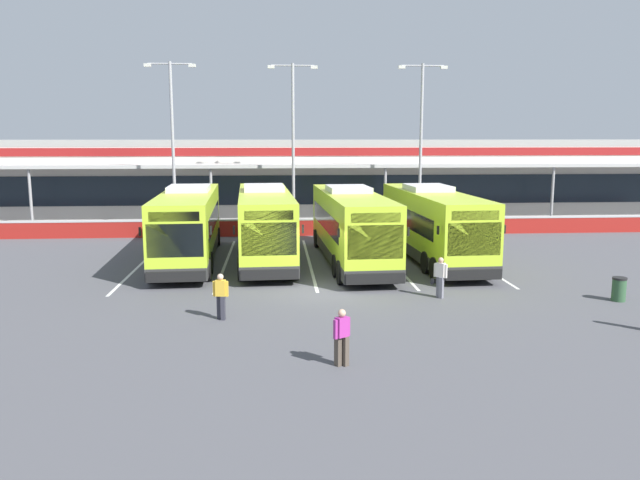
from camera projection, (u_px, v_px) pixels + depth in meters
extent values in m
plane|color=#4C4C51|center=(317.00, 290.00, 26.00)|extent=(200.00, 200.00, 0.00)
cube|color=beige|center=(295.00, 179.00, 52.12)|extent=(70.00, 10.00, 5.50)
cube|color=#19232D|center=(298.00, 190.00, 47.26)|extent=(66.00, 0.08, 2.20)
cube|color=maroon|center=(297.00, 152.00, 46.78)|extent=(68.00, 0.08, 0.60)
cube|color=beige|center=(298.00, 166.00, 45.49)|extent=(67.00, 3.00, 0.24)
cube|color=gray|center=(295.00, 143.00, 51.63)|extent=(70.00, 10.00, 0.50)
cylinder|color=#999999|center=(31.00, 198.00, 43.35)|extent=(0.20, 0.20, 4.20)
cylinder|color=#999999|center=(211.00, 196.00, 44.22)|extent=(0.20, 0.20, 4.20)
cylinder|color=#999999|center=(385.00, 195.00, 45.08)|extent=(0.20, 0.20, 4.20)
cylinder|color=#999999|center=(552.00, 194.00, 45.95)|extent=(0.20, 0.20, 4.20)
cube|color=maroon|center=(302.00, 228.00, 40.19)|extent=(60.00, 0.36, 1.00)
cube|color=#B2B2B2|center=(302.00, 219.00, 40.10)|extent=(60.00, 0.40, 0.10)
cube|color=#B7DB2D|center=(188.00, 224.00, 31.67)|extent=(3.08, 12.10, 3.19)
cube|color=#333333|center=(189.00, 250.00, 31.89)|extent=(3.10, 12.12, 0.56)
cube|color=black|center=(189.00, 218.00, 32.02)|extent=(3.01, 9.71, 0.96)
cube|color=black|center=(175.00, 241.00, 25.82)|extent=(2.31, 0.20, 1.40)
cube|color=black|center=(174.00, 217.00, 25.64)|extent=(2.05, 0.17, 0.40)
cube|color=silver|center=(189.00, 188.00, 32.37)|extent=(2.17, 2.89, 0.28)
cube|color=black|center=(176.00, 277.00, 25.95)|extent=(2.45, 0.27, 0.44)
cube|color=black|center=(211.00, 230.00, 26.27)|extent=(0.09, 0.12, 0.36)
cube|color=black|center=(140.00, 232.00, 25.94)|extent=(0.09, 0.12, 0.36)
cylinder|color=black|center=(217.00, 237.00, 36.54)|extent=(0.37, 1.05, 1.04)
cylinder|color=black|center=(175.00, 237.00, 36.27)|extent=(0.37, 1.05, 1.04)
cylinder|color=black|center=(209.00, 263.00, 28.90)|extent=(0.37, 1.05, 1.04)
cylinder|color=black|center=(156.00, 264.00, 28.63)|extent=(0.37, 1.05, 1.04)
cylinder|color=black|center=(207.00, 269.00, 27.53)|extent=(0.37, 1.05, 1.04)
cylinder|color=black|center=(152.00, 271.00, 27.25)|extent=(0.37, 1.05, 1.04)
cube|color=#B7DB2D|center=(265.00, 223.00, 32.07)|extent=(3.08, 12.10, 3.19)
cube|color=#333333|center=(265.00, 248.00, 32.28)|extent=(3.10, 12.12, 0.56)
cube|color=black|center=(265.00, 217.00, 32.42)|extent=(3.01, 9.71, 0.96)
cube|color=black|center=(269.00, 239.00, 26.21)|extent=(2.31, 0.20, 1.40)
cube|color=black|center=(269.00, 215.00, 26.04)|extent=(2.05, 0.17, 0.40)
cube|color=silver|center=(264.00, 188.00, 32.76)|extent=(2.17, 2.89, 0.28)
cube|color=black|center=(270.00, 275.00, 26.35)|extent=(2.45, 0.27, 0.44)
cube|color=black|center=(303.00, 229.00, 26.66)|extent=(0.09, 0.12, 0.36)
cube|color=black|center=(234.00, 230.00, 26.33)|extent=(0.09, 0.12, 0.36)
cylinder|color=black|center=(283.00, 235.00, 36.94)|extent=(0.37, 1.05, 1.04)
cylinder|color=black|center=(243.00, 236.00, 36.67)|extent=(0.37, 1.05, 1.04)
cylinder|color=black|center=(293.00, 261.00, 29.29)|extent=(0.37, 1.05, 1.04)
cylinder|color=black|center=(242.00, 263.00, 29.02)|extent=(0.37, 1.05, 1.04)
cylinder|color=black|center=(295.00, 267.00, 27.92)|extent=(0.37, 1.05, 1.04)
cylinder|color=black|center=(241.00, 269.00, 27.65)|extent=(0.37, 1.05, 1.04)
cube|color=#B7DB2D|center=(351.00, 225.00, 31.31)|extent=(3.08, 12.10, 3.19)
cube|color=#333333|center=(351.00, 251.00, 31.52)|extent=(3.10, 12.12, 0.56)
cube|color=black|center=(350.00, 219.00, 31.66)|extent=(3.01, 9.71, 0.96)
cube|color=black|center=(375.00, 242.00, 25.46)|extent=(2.31, 0.20, 1.40)
cube|color=black|center=(376.00, 218.00, 25.28)|extent=(2.05, 0.17, 0.40)
cube|color=silver|center=(348.00, 189.00, 32.01)|extent=(2.17, 2.89, 0.28)
cube|color=black|center=(375.00, 279.00, 25.59)|extent=(2.45, 0.27, 0.44)
cube|color=black|center=(408.00, 232.00, 25.91)|extent=(0.09, 0.12, 0.36)
cube|color=black|center=(339.00, 233.00, 25.58)|extent=(0.09, 0.12, 0.36)
cylinder|color=black|center=(358.00, 238.00, 36.18)|extent=(0.37, 1.05, 1.04)
cylinder|color=black|center=(317.00, 238.00, 35.91)|extent=(0.37, 1.05, 1.04)
cylinder|color=black|center=(388.00, 265.00, 28.54)|extent=(0.37, 1.05, 1.04)
cylinder|color=black|center=(337.00, 266.00, 28.27)|extent=(0.37, 1.05, 1.04)
cylinder|color=black|center=(396.00, 271.00, 27.16)|extent=(0.37, 1.05, 1.04)
cylinder|color=black|center=(341.00, 273.00, 26.89)|extent=(0.37, 1.05, 1.04)
cube|color=#B7DB2D|center=(433.00, 223.00, 32.06)|extent=(3.08, 12.10, 3.19)
cube|color=#333333|center=(432.00, 248.00, 32.27)|extent=(3.10, 12.12, 0.56)
cube|color=black|center=(430.00, 217.00, 32.41)|extent=(3.01, 9.71, 0.96)
cube|color=black|center=(474.00, 239.00, 26.20)|extent=(2.31, 0.20, 1.40)
cube|color=black|center=(475.00, 215.00, 26.03)|extent=(2.05, 0.17, 0.40)
cube|color=silver|center=(428.00, 188.00, 32.75)|extent=(2.17, 2.89, 0.28)
cube|color=black|center=(474.00, 275.00, 26.34)|extent=(2.45, 0.27, 0.44)
cube|color=black|center=(504.00, 229.00, 26.65)|extent=(0.09, 0.12, 0.36)
cube|color=black|center=(438.00, 230.00, 26.32)|extent=(0.09, 0.12, 0.36)
cylinder|color=black|center=(429.00, 235.00, 36.93)|extent=(0.37, 1.05, 1.04)
cylinder|color=black|center=(389.00, 236.00, 36.66)|extent=(0.37, 1.05, 1.04)
cylinder|color=black|center=(476.00, 261.00, 29.28)|extent=(0.37, 1.05, 1.04)
cylinder|color=black|center=(427.00, 263.00, 29.01)|extent=(0.37, 1.05, 1.04)
cylinder|color=black|center=(488.00, 268.00, 27.91)|extent=(0.37, 1.05, 1.04)
cylinder|color=black|center=(436.00, 269.00, 27.64)|extent=(0.37, 1.05, 1.04)
cube|color=silver|center=(141.00, 264.00, 31.32)|extent=(0.14, 13.00, 0.01)
cube|color=silver|center=(226.00, 263.00, 31.61)|extent=(0.14, 13.00, 0.01)
cube|color=silver|center=(309.00, 261.00, 31.91)|extent=(0.14, 13.00, 0.01)
cube|color=silver|center=(391.00, 260.00, 32.20)|extent=(0.14, 13.00, 0.01)
cube|color=silver|center=(471.00, 259.00, 32.49)|extent=(0.14, 13.00, 0.01)
cube|color=slate|center=(439.00, 287.00, 24.78)|extent=(0.22, 0.23, 0.84)
cube|color=slate|center=(441.00, 288.00, 24.59)|extent=(0.22, 0.23, 0.84)
cube|color=silver|center=(441.00, 270.00, 24.57)|extent=(0.40, 0.38, 0.56)
cube|color=silver|center=(435.00, 270.00, 24.70)|extent=(0.13, 0.13, 0.54)
cube|color=silver|center=(446.00, 271.00, 24.45)|extent=(0.13, 0.13, 0.54)
sphere|color=tan|center=(441.00, 260.00, 24.51)|extent=(0.22, 0.22, 0.22)
cube|color=black|center=(434.00, 281.00, 24.83)|extent=(0.27, 0.29, 0.22)
cylinder|color=black|center=(434.00, 277.00, 24.80)|extent=(0.02, 0.02, 0.16)
cube|color=#33333D|center=(219.00, 307.00, 21.83)|extent=(0.16, 0.20, 0.84)
cube|color=#33333D|center=(223.00, 308.00, 21.70)|extent=(0.16, 0.20, 0.84)
cube|color=gold|center=(221.00, 288.00, 21.65)|extent=(0.37, 0.27, 0.56)
cube|color=gold|center=(214.00, 289.00, 21.67)|extent=(0.10, 0.11, 0.54)
cube|color=gold|center=(227.00, 289.00, 21.64)|extent=(0.10, 0.11, 0.54)
sphere|color=#DBB293|center=(220.00, 277.00, 21.58)|extent=(0.22, 0.22, 0.22)
cube|color=#4C4238|center=(338.00, 351.00, 17.34)|extent=(0.22, 0.23, 0.84)
cube|color=#4C4238|center=(345.00, 351.00, 17.35)|extent=(0.22, 0.23, 0.84)
cube|color=#A32D89|center=(342.00, 327.00, 17.23)|extent=(0.40, 0.37, 0.56)
cube|color=#A32D89|center=(336.00, 329.00, 17.10)|extent=(0.13, 0.13, 0.54)
cube|color=#A32D89|center=(348.00, 326.00, 17.37)|extent=(0.13, 0.13, 0.54)
sphere|color=tan|center=(342.00, 313.00, 17.16)|extent=(0.22, 0.22, 0.22)
cylinder|color=#9E9EA3|center=(173.00, 149.00, 40.70)|extent=(0.20, 0.20, 11.00)
cylinder|color=#9E9EA3|center=(170.00, 64.00, 39.83)|extent=(2.80, 0.10, 0.10)
cube|color=silver|center=(148.00, 65.00, 39.74)|extent=(0.44, 0.28, 0.20)
cube|color=silver|center=(192.00, 66.00, 39.94)|extent=(0.44, 0.28, 0.20)
cylinder|color=#9E9EA3|center=(293.00, 148.00, 41.70)|extent=(0.20, 0.20, 11.00)
cylinder|color=#9E9EA3|center=(293.00, 66.00, 40.83)|extent=(2.80, 0.10, 0.10)
cube|color=silver|center=(271.00, 67.00, 40.74)|extent=(0.44, 0.28, 0.20)
cube|color=silver|center=(314.00, 67.00, 40.94)|extent=(0.44, 0.28, 0.20)
cylinder|color=#9E9EA3|center=(421.00, 148.00, 41.81)|extent=(0.20, 0.20, 11.00)
cylinder|color=#9E9EA3|center=(423.00, 66.00, 40.94)|extent=(2.80, 0.10, 0.10)
cube|color=silver|center=(402.00, 67.00, 40.86)|extent=(0.44, 0.28, 0.20)
cube|color=silver|center=(444.00, 67.00, 41.05)|extent=(0.44, 0.28, 0.20)
cylinder|color=#2D5133|center=(619.00, 290.00, 24.20)|extent=(0.52, 0.52, 0.85)
cylinder|color=black|center=(620.00, 278.00, 24.12)|extent=(0.54, 0.54, 0.08)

